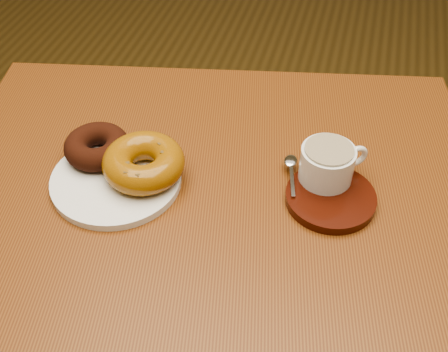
% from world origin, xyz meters
% --- Properties ---
extents(ground, '(6.00, 6.00, 0.00)m').
position_xyz_m(ground, '(0.00, 0.00, 0.00)').
color(ground, brown).
rests_on(ground, ground).
extents(cafe_table, '(0.95, 0.79, 0.79)m').
position_xyz_m(cafe_table, '(0.07, -0.31, 0.67)').
color(cafe_table, brown).
rests_on(cafe_table, ground).
extents(donut_plate, '(0.23, 0.23, 0.01)m').
position_xyz_m(donut_plate, '(-0.07, -0.35, 0.80)').
color(donut_plate, silver).
rests_on(donut_plate, cafe_table).
extents(donut_cinnamon, '(0.11, 0.11, 0.04)m').
position_xyz_m(donut_cinnamon, '(-0.12, -0.31, 0.83)').
color(donut_cinnamon, black).
rests_on(donut_cinnamon, donut_plate).
extents(donut_caramel, '(0.16, 0.16, 0.05)m').
position_xyz_m(donut_caramel, '(-0.03, -0.33, 0.83)').
color(donut_caramel, '#915A0F').
rests_on(donut_caramel, donut_plate).
extents(saucer, '(0.16, 0.16, 0.01)m').
position_xyz_m(saucer, '(0.26, -0.31, 0.80)').
color(saucer, '#330E07').
rests_on(saucer, cafe_table).
extents(coffee_cup, '(0.10, 0.08, 0.06)m').
position_xyz_m(coffee_cup, '(0.24, -0.27, 0.84)').
color(coffee_cup, silver).
rests_on(coffee_cup, saucer).
extents(teaspoon, '(0.03, 0.09, 0.01)m').
position_xyz_m(teaspoon, '(0.19, -0.26, 0.81)').
color(teaspoon, silver).
rests_on(teaspoon, saucer).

